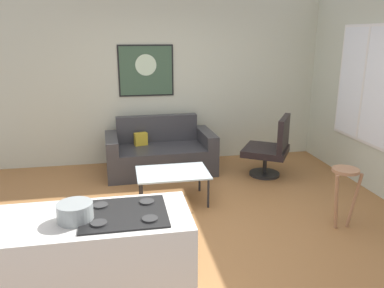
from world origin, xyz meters
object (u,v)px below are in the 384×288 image
object	(u,v)px
bar_stool	(344,184)
wall_painting	(146,71)
couch	(160,154)
mixing_bowl	(75,212)
armchair	(271,148)
coffee_table	(172,174)

from	to	relation	value
bar_stool	wall_painting	distance (m)	3.51
couch	mixing_bowl	bearing A→B (deg)	-105.66
couch	armchair	size ratio (longest dim) A/B	1.81
bar_stool	mixing_bowl	size ratio (longest dim) A/B	2.83
coffee_table	mixing_bowl	bearing A→B (deg)	-114.46
couch	wall_painting	size ratio (longest dim) A/B	1.91
couch	wall_painting	distance (m)	1.37
armchair	wall_painting	bearing A→B (deg)	149.07
couch	mixing_bowl	size ratio (longest dim) A/B	6.96
coffee_table	wall_painting	size ratio (longest dim) A/B	1.03
bar_stool	coffee_table	bearing A→B (deg)	150.36
wall_painting	bar_stool	bearing A→B (deg)	-54.26
coffee_table	mixing_bowl	xyz separation A→B (m)	(-0.95, -2.09, 0.57)
coffee_table	wall_painting	distance (m)	2.08
coffee_table	wall_painting	bearing A→B (deg)	95.98
coffee_table	bar_stool	size ratio (longest dim) A/B	1.33
coffee_table	bar_stool	distance (m)	2.06
couch	coffee_table	world-z (taller)	couch
armchair	bar_stool	bearing A→B (deg)	-83.88
armchair	mixing_bowl	size ratio (longest dim) A/B	3.85
couch	coffee_table	distance (m)	1.18
couch	coffee_table	size ratio (longest dim) A/B	1.85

